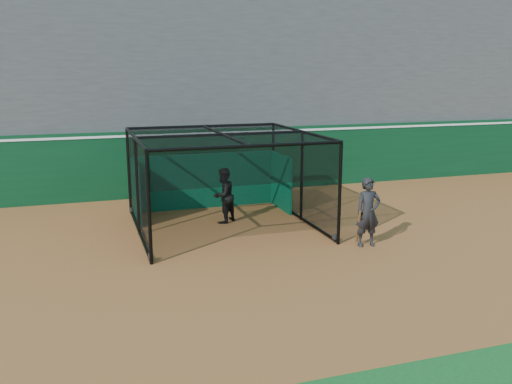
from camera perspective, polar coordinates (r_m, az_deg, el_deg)
name	(u,v)px	position (r m, az deg, el deg)	size (l,w,h in m)	color
ground	(243,268)	(13.20, -1.42, -8.04)	(120.00, 120.00, 0.00)	brown
outfield_wall	(178,161)	(20.92, -8.17, 3.20)	(50.00, 0.50, 2.50)	#0A391C
grandstand	(161,76)	(24.37, -10.00, 11.98)	(50.00, 7.85, 8.95)	#4C4C4F
batting_cage	(223,182)	(16.32, -3.46, 1.11)	(5.19, 5.36, 2.83)	black
batter	(223,195)	(16.92, -3.46, -0.37)	(0.84, 0.66, 1.73)	black
on_deck_player	(368,212)	(14.89, 11.71, -2.10)	(0.71, 0.49, 1.89)	black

